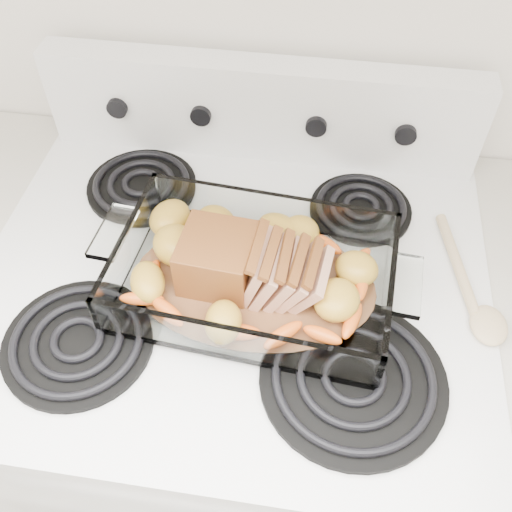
# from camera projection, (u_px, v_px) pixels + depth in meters

# --- Properties ---
(electric_range) EXTENTS (0.78, 0.70, 1.12)m
(electric_range) POSITION_uv_depth(u_px,v_px,m) (240.00, 402.00, 1.23)
(electric_range) COLOR white
(electric_range) RESTS_ON ground
(baking_dish) EXTENTS (0.39, 0.26, 0.07)m
(baking_dish) POSITION_uv_depth(u_px,v_px,m) (254.00, 279.00, 0.83)
(baking_dish) COLOR white
(baking_dish) RESTS_ON electric_range
(pork_roast) EXTENTS (0.21, 0.10, 0.08)m
(pork_roast) POSITION_uv_depth(u_px,v_px,m) (240.00, 265.00, 0.81)
(pork_roast) COLOR brown
(pork_roast) RESTS_ON baking_dish
(roast_vegetables) EXTENTS (0.39, 0.21, 0.05)m
(roast_vegetables) POSITION_uv_depth(u_px,v_px,m) (255.00, 254.00, 0.85)
(roast_vegetables) COLOR #ED5617
(roast_vegetables) RESTS_ON baking_dish
(wooden_spoon) EXTENTS (0.09, 0.24, 0.02)m
(wooden_spoon) POSITION_uv_depth(u_px,v_px,m) (474.00, 297.00, 0.84)
(wooden_spoon) COLOR #E5C68B
(wooden_spoon) RESTS_ON electric_range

